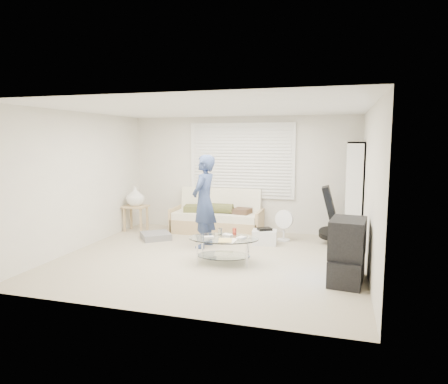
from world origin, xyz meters
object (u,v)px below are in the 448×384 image
(bookshelf, at_px, (353,194))
(coffee_table, at_px, (224,243))
(futon_sofa, at_px, (217,218))
(tv_unit, at_px, (347,251))

(bookshelf, bearing_deg, coffee_table, -138.04)
(futon_sofa, xyz_separation_m, tv_unit, (2.65, -2.39, 0.13))
(bookshelf, relative_size, tv_unit, 2.18)
(coffee_table, bearing_deg, futon_sofa, 109.89)
(tv_unit, height_order, coffee_table, tv_unit)
(coffee_table, bearing_deg, tv_unit, -10.09)
(tv_unit, bearing_deg, futon_sofa, 137.90)
(bookshelf, relative_size, coffee_table, 1.59)
(bookshelf, height_order, coffee_table, bookshelf)
(bookshelf, height_order, tv_unit, bookshelf)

